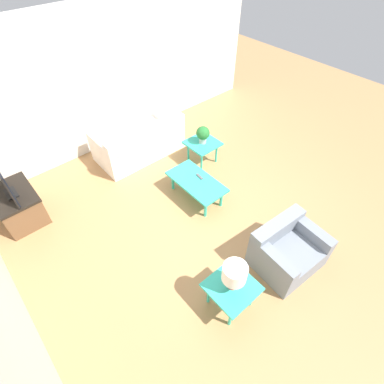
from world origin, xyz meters
The scene contains 12 objects.
ground_plane centered at (0.00, 0.00, 0.00)m, with size 14.00×14.00×0.00m, color #A87A4C.
wall_right centered at (3.06, 0.00, 1.35)m, with size 0.12×7.20×2.70m.
sofa centered at (2.23, -0.03, 0.31)m, with size 0.90×1.73×0.78m.
armchair centered at (-1.30, -0.17, 0.28)m, with size 0.83×0.97×0.68m.
coffee_table centered at (0.54, -0.07, 0.35)m, with size 1.07×0.56×0.39m.
side_table_plant centered at (1.22, -0.83, 0.40)m, with size 0.58×0.58×0.46m.
side_table_lamp centered at (-1.23, 0.90, 0.40)m, with size 0.58×0.58×0.46m.
tv_stand_chest centered at (2.10, 2.44, 0.30)m, with size 0.88×0.61×0.56m.
television centered at (2.10, 2.44, 0.86)m, with size 0.85×0.16×0.63m.
potted_plant centered at (1.22, -0.83, 0.66)m, with size 0.26×0.26×0.35m.
table_lamp centered at (-1.23, 0.90, 0.77)m, with size 0.30×0.30×0.44m.
remote_control centered at (0.58, -0.18, 0.40)m, with size 0.16×0.06×0.02m.
Camera 1 is at (-2.24, 2.43, 3.93)m, focal length 28.00 mm.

